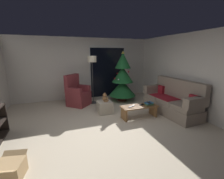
# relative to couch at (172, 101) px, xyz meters

# --- Properties ---
(ground_plane) EXTENTS (7.00, 7.00, 0.00)m
(ground_plane) POSITION_rel_couch_xyz_m (-2.32, -0.34, -0.40)
(ground_plane) COLOR beige
(wall_back) EXTENTS (5.72, 0.12, 2.50)m
(wall_back) POSITION_rel_couch_xyz_m (-2.32, 2.72, 0.85)
(wall_back) COLOR silver
(wall_back) RESTS_ON ground
(wall_right) EXTENTS (0.12, 6.00, 2.50)m
(wall_right) POSITION_rel_couch_xyz_m (0.54, -0.34, 0.85)
(wall_right) COLOR silver
(wall_right) RESTS_ON ground
(patio_door_frame) EXTENTS (1.60, 0.02, 2.20)m
(patio_door_frame) POSITION_rel_couch_xyz_m (-1.31, 2.64, 0.70)
(patio_door_frame) COLOR silver
(patio_door_frame) RESTS_ON ground
(patio_door_glass) EXTENTS (1.50, 0.02, 2.10)m
(patio_door_glass) POSITION_rel_couch_xyz_m (-1.31, 2.63, 0.65)
(patio_door_glass) COLOR black
(patio_door_glass) RESTS_ON ground
(couch) EXTENTS (0.89, 1.98, 1.08)m
(couch) POSITION_rel_couch_xyz_m (0.00, 0.00, 0.00)
(couch) COLOR gray
(couch) RESTS_ON ground
(coffee_table) EXTENTS (1.10, 0.40, 0.37)m
(coffee_table) POSITION_rel_couch_xyz_m (-1.17, 0.04, -0.15)
(coffee_table) COLOR olive
(coffee_table) RESTS_ON ground
(remote_black) EXTENTS (0.16, 0.08, 0.02)m
(remote_black) POSITION_rel_couch_xyz_m (-1.08, 0.08, -0.02)
(remote_black) COLOR black
(remote_black) RESTS_ON coffee_table
(remote_silver) EXTENTS (0.16, 0.10, 0.02)m
(remote_silver) POSITION_rel_couch_xyz_m (-1.47, 0.01, -0.02)
(remote_silver) COLOR #ADADB2
(remote_silver) RESTS_ON coffee_table
(remote_white) EXTENTS (0.15, 0.13, 0.02)m
(remote_white) POSITION_rel_couch_xyz_m (-1.37, 0.06, -0.02)
(remote_white) COLOR silver
(remote_white) RESTS_ON coffee_table
(book_stack) EXTENTS (0.27, 0.22, 0.07)m
(book_stack) POSITION_rel_couch_xyz_m (-0.85, 0.03, 0.00)
(book_stack) COLOR #337042
(book_stack) RESTS_ON coffee_table
(cell_phone) EXTENTS (0.11, 0.16, 0.01)m
(cell_phone) POSITION_rel_couch_xyz_m (-0.87, 0.01, 0.04)
(cell_phone) COLOR black
(cell_phone) RESTS_ON book_stack
(christmas_tree) EXTENTS (1.05, 1.05, 1.98)m
(christmas_tree) POSITION_rel_couch_xyz_m (-0.97, 1.76, 0.48)
(christmas_tree) COLOR #4C1E19
(christmas_tree) RESTS_ON ground
(armchair) EXTENTS (0.97, 0.97, 1.13)m
(armchair) POSITION_rel_couch_xyz_m (-2.75, 1.80, 0.00)
(armchair) COLOR maroon
(armchair) RESTS_ON ground
(floor_lamp) EXTENTS (0.32, 0.32, 1.78)m
(floor_lamp) POSITION_rel_couch_xyz_m (-2.16, 1.84, 1.11)
(floor_lamp) COLOR #2D2D30
(floor_lamp) RESTS_ON ground
(ottoman) EXTENTS (0.44, 0.44, 0.38)m
(ottoman) POSITION_rel_couch_xyz_m (-2.03, 0.73, -0.21)
(ottoman) COLOR #B2A893
(ottoman) RESTS_ON ground
(teddy_bear_chestnut) EXTENTS (0.22, 0.21, 0.29)m
(teddy_bear_chestnut) POSITION_rel_couch_xyz_m (-2.03, 0.73, 0.10)
(teddy_bear_chestnut) COLOR brown
(teddy_bear_chestnut) RESTS_ON ottoman
(teddy_bear_honey_by_tree) EXTENTS (0.21, 0.22, 0.29)m
(teddy_bear_honey_by_tree) POSITION_rel_couch_xyz_m (-1.73, 1.46, -0.28)
(teddy_bear_honey_by_tree) COLOR tan
(teddy_bear_honey_by_tree) RESTS_ON ground
(cardboard_box_open_near_shelf) EXTENTS (0.46, 0.59, 0.31)m
(cardboard_box_open_near_shelf) POSITION_rel_couch_xyz_m (-4.17, -1.31, -0.26)
(cardboard_box_open_near_shelf) COLOR tan
(cardboard_box_open_near_shelf) RESTS_ON ground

